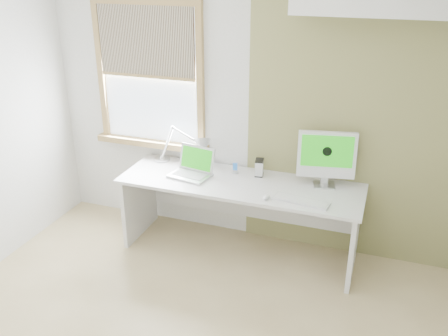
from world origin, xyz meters
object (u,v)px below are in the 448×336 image
at_px(laptop, 193,168).
at_px(imac, 327,156).
at_px(desk, 242,198).
at_px(desk_lamp, 194,147).
at_px(external_drive, 259,167).

height_order(laptop, imac, imac).
distance_m(laptop, imac, 1.22).
bearing_deg(desk, imac, 10.86).
xyz_separation_m(desk_lamp, imac, (1.25, 0.00, 0.08)).
distance_m(desk, external_drive, 0.33).
relative_size(laptop, external_drive, 2.66).
xyz_separation_m(desk_lamp, external_drive, (0.64, 0.01, -0.12)).
xyz_separation_m(external_drive, imac, (0.60, -0.01, 0.20)).
relative_size(desk, imac, 4.30).
height_order(desk, laptop, laptop).
bearing_deg(external_drive, imac, -0.94).
relative_size(desk, desk_lamp, 3.33).
bearing_deg(desk_lamp, laptop, -73.07).
distance_m(desk_lamp, laptop, 0.23).
xyz_separation_m(desk_lamp, laptop, (0.06, -0.18, -0.13)).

